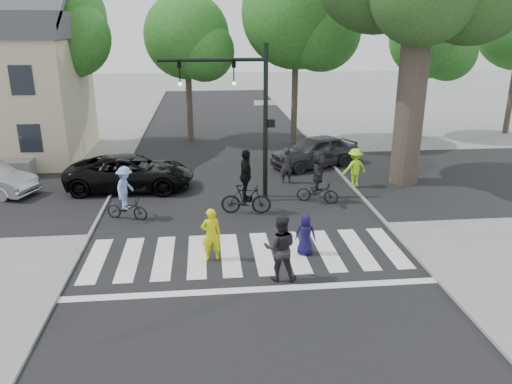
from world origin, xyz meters
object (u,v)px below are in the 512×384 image
Objects in this scene: cyclist_mid at (246,188)px; traffic_signal at (244,100)px; pedestrian_woman at (211,234)px; pedestrian_adult at (280,248)px; cyclist_right at (318,180)px; pedestrian_child at (305,235)px; car_suv at (130,173)px; car_grey at (315,151)px; cyclist_left at (126,197)px.

traffic_signal is at bearing 87.54° from cyclist_mid.
pedestrian_woman is at bearing -104.49° from traffic_signal.
pedestrian_adult is at bearing 134.20° from pedestrian_woman.
cyclist_right reaches higher than pedestrian_adult.
traffic_signal is at bearing -79.26° from pedestrian_adult.
cyclist_mid is at bearing -118.56° from pedestrian_woman.
cyclist_right is (1.38, 4.51, 0.28)m from pedestrian_child.
pedestrian_adult is 6.43m from cyclist_right.
pedestrian_woman is at bearing -29.99° from pedestrian_adult.
cyclist_right is at bearing -105.14° from car_suv.
car_grey is (3.80, 4.25, -3.14)m from traffic_signal.
cyclist_left reaches higher than pedestrian_adult.
car_suv is (-6.10, 6.93, 0.08)m from pedestrian_child.
cyclist_left reaches higher than pedestrian_woman.
traffic_signal is 2.88× the size of cyclist_right.
pedestrian_adult is (0.42, -6.87, -2.97)m from traffic_signal.
pedestrian_adult is at bearing -145.93° from car_suv.
pedestrian_child is 1.80m from pedestrian_adult.
pedestrian_adult is 11.63m from car_grey.
pedestrian_child is 0.66× the size of cyclist_left.
pedestrian_woman is 11.04m from car_grey.
cyclist_left is at bearing -156.19° from traffic_signal.
pedestrian_child is 0.25× the size of car_suv.
car_suv is at bearing 144.23° from cyclist_mid.
traffic_signal is 6.51m from car_grey.
pedestrian_woman is 0.83× the size of cyclist_left.
cyclist_right is (2.88, 0.90, -0.06)m from cyclist_mid.
cyclist_mid is 3.01m from cyclist_right.
cyclist_right is 7.86m from car_suv.
cyclist_right is at bearing -17.72° from traffic_signal.
pedestrian_woman is 0.67× the size of cyclist_mid.
pedestrian_woman is 4.61m from cyclist_left.
cyclist_left is 7.23m from cyclist_right.
car_grey is at bearing -99.67° from pedestrian_adult.
traffic_signal reaches higher than pedestrian_adult.
car_grey is (3.88, 6.04, -0.23)m from cyclist_mid.
cyclist_mid is at bearing -77.17° from pedestrian_adult.
pedestrian_adult is 9.83m from car_suv.
cyclist_left is 4.29m from cyclist_mid.
car_grey is at bearing -126.79° from pedestrian_woman.
car_suv is at bearing -32.10° from pedestrian_child.
pedestrian_child is (1.42, -5.40, -3.26)m from traffic_signal.
pedestrian_child is 3.92m from cyclist_mid.
pedestrian_adult is (-1.00, -1.47, 0.29)m from pedestrian_child.
pedestrian_woman reaches higher than car_suv.
car_suv is (-0.32, 3.45, -0.12)m from cyclist_left.
cyclist_left is at bearing -38.74° from pedestrian_adult.
cyclist_left is 10.24m from car_grey.
pedestrian_woman is 0.36× the size of car_grey.
cyclist_right is at bearing -90.48° from pedestrian_child.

